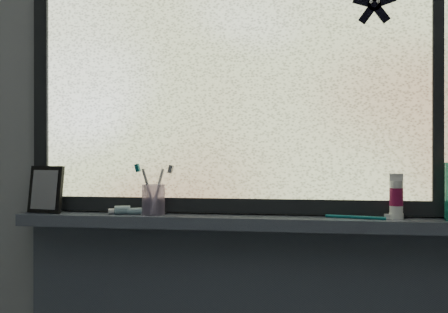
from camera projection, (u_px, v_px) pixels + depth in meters
name	position (u px, v px, depth m)	size (l,w,h in m)	color
wall_back	(254.00, 148.00, 1.73)	(3.00, 0.01, 2.50)	#9EA3A8
windowsill	(252.00, 222.00, 1.66)	(1.62, 0.14, 0.04)	#4A5263
window_pane	(253.00, 66.00, 1.71)	(1.50, 0.01, 1.00)	silver
frame_bottom	(253.00, 206.00, 1.71)	(1.60, 0.03, 0.05)	black
frame_left	(42.00, 72.00, 1.82)	(0.05, 0.03, 1.10)	black
frame_mullion	(438.00, 61.00, 1.62)	(0.04, 0.03, 1.00)	black
starfish_sticker	(374.00, 4.00, 1.64)	(0.15, 0.02, 0.15)	black
vanity_mirror	(46.00, 189.00, 1.76)	(0.13, 0.07, 0.17)	black
toothpaste_tube	(127.00, 210.00, 1.71)	(0.17, 0.04, 0.03)	silver
toothbrush_cup	(153.00, 200.00, 1.71)	(0.08, 0.08, 0.10)	#A393C3
toothbrush_lying	(355.00, 216.00, 1.60)	(0.23, 0.02, 0.02)	#0C666F
cream_tube	(396.00, 195.00, 1.59)	(0.04, 0.04, 0.10)	silver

